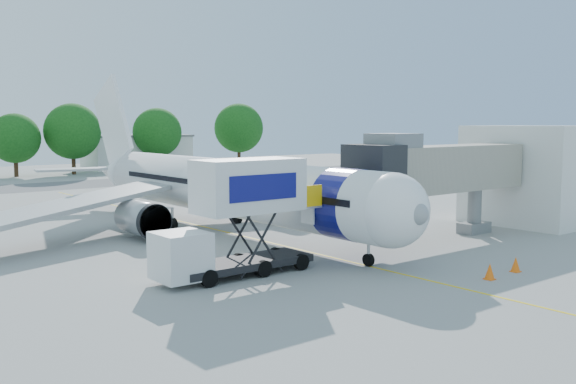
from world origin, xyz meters
TOP-DOWN VIEW (x-y plane):
  - ground at (0.00, 0.00)m, footprint 160.00×160.00m
  - guidance_line at (0.00, 0.00)m, footprint 0.15×70.00m
  - taxiway_strip at (0.00, 42.00)m, footprint 120.00×10.00m
  - aircraft at (0.00, 4.12)m, footprint 34.17×37.73m
  - jet_bridge at (7.99, -7.00)m, footprint 13.90×3.20m
  - terminal_stub at (18.50, -7.00)m, footprint 5.00×8.00m
  - catering_hiloader at (-6.27, -7.00)m, footprint 8.50×2.44m
  - ground_tug at (-0.45, -18.18)m, footprint 4.08×2.85m
  - safety_cone_a at (4.64, -14.87)m, footprint 0.47×0.47m
  - safety_cone_b at (2.34, -14.96)m, footprint 0.48×0.48m
  - outbuilding_right at (22.00, 62.00)m, footprint 16.40×7.40m
  - tree_d at (2.36, 57.87)m, footprint 6.65×6.65m
  - tree_e at (9.86, 56.99)m, footprint 7.78×7.78m
  - tree_f at (23.13, 57.44)m, footprint 7.43×7.43m
  - tree_g at (38.01, 57.08)m, footprint 8.17×8.17m

SIDE VIEW (x-z plane):
  - ground at x=0.00m, z-range 0.00..0.00m
  - taxiway_strip at x=0.00m, z-range 0.00..0.01m
  - guidance_line at x=0.00m, z-range 0.00..0.01m
  - safety_cone_a at x=4.64m, z-range -0.02..0.73m
  - safety_cone_b at x=2.34m, z-range -0.02..0.75m
  - ground_tug at x=-0.45m, z-range 0.04..1.52m
  - outbuilding_right at x=22.00m, z-range 0.01..5.31m
  - catering_hiloader at x=-6.27m, z-range 0.01..5.51m
  - aircraft at x=0.00m, z-range -2.73..8.62m
  - terminal_stub at x=18.50m, z-range 0.00..7.00m
  - jet_bridge at x=7.99m, z-range 1.04..7.64m
  - tree_d at x=2.36m, z-range 0.90..9.37m
  - tree_f at x=23.13m, z-range 1.01..10.48m
  - tree_e at x=9.86m, z-range 1.06..10.97m
  - tree_g at x=38.01m, z-range 1.11..11.52m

